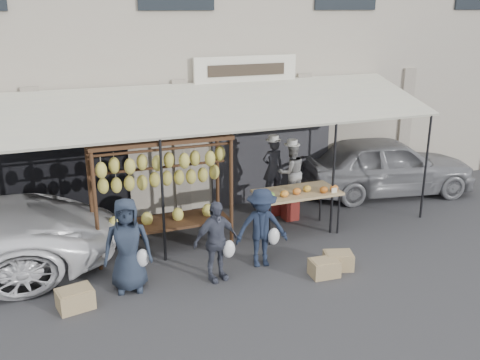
# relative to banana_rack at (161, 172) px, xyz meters

# --- Properties ---
(ground_plane) EXTENTS (90.00, 90.00, 0.00)m
(ground_plane) POSITION_rel_banana_rack_xyz_m (0.91, -1.58, -1.57)
(ground_plane) COLOR #2D2D30
(shophouse) EXTENTS (24.00, 6.15, 7.30)m
(shophouse) POSITION_rel_banana_rack_xyz_m (0.91, 4.92, 2.08)
(shophouse) COLOR #A59E8C
(shophouse) RESTS_ON ground_plane
(awning) EXTENTS (10.00, 2.35, 2.92)m
(awning) POSITION_rel_banana_rack_xyz_m (0.92, 0.70, 1.00)
(awning) COLOR beige
(awning) RESTS_ON ground_plane
(banana_rack) EXTENTS (2.60, 0.90, 2.24)m
(banana_rack) POSITION_rel_banana_rack_xyz_m (0.00, 0.00, 0.00)
(banana_rack) COLOR #3B2414
(banana_rack) RESTS_ON ground_plane
(produce_table) EXTENTS (1.70, 0.90, 1.04)m
(produce_table) POSITION_rel_banana_rack_xyz_m (2.76, -0.19, -0.70)
(produce_table) COLOR tan
(produce_table) RESTS_ON ground_plane
(vendor_left) EXTENTS (0.49, 0.33, 1.32)m
(vendor_left) POSITION_rel_banana_rack_xyz_m (2.70, 0.94, -0.48)
(vendor_left) COLOR #2D2D34
(vendor_left) RESTS_ON stool_left
(vendor_right) EXTENTS (0.63, 0.49, 1.29)m
(vendor_right) POSITION_rel_banana_rack_xyz_m (2.96, 0.55, -0.49)
(vendor_right) COLOR gray
(vendor_right) RESTS_ON stool_right
(customer_left) EXTENTS (0.85, 0.63, 1.59)m
(customer_left) POSITION_rel_banana_rack_xyz_m (-0.89, -1.25, -0.77)
(customer_left) COLOR #212A3A
(customer_left) RESTS_ON ground_plane
(customer_mid) EXTENTS (0.89, 0.52, 1.42)m
(customer_mid) POSITION_rel_banana_rack_xyz_m (0.55, -1.45, -0.86)
(customer_mid) COLOR #424655
(customer_mid) RESTS_ON ground_plane
(customer_right) EXTENTS (1.03, 0.70, 1.46)m
(customer_right) POSITION_rel_banana_rack_xyz_m (1.49, -1.25, -0.84)
(customer_right) COLOR #192235
(customer_right) RESTS_ON ground_plane
(stool_left) EXTENTS (0.39, 0.39, 0.43)m
(stool_left) POSITION_rel_banana_rack_xyz_m (2.70, 0.94, -1.35)
(stool_left) COLOR maroon
(stool_left) RESTS_ON ground_plane
(stool_right) EXTENTS (0.34, 0.34, 0.43)m
(stool_right) POSITION_rel_banana_rack_xyz_m (2.96, 0.55, -1.35)
(stool_right) COLOR maroon
(stool_right) RESTS_ON ground_plane
(crate_near_a) EXTENTS (0.51, 0.40, 0.29)m
(crate_near_a) POSITION_rel_banana_rack_xyz_m (2.35, -2.02, -1.42)
(crate_near_a) COLOR tan
(crate_near_a) RESTS_ON ground_plane
(crate_near_b) EXTENTS (0.59, 0.51, 0.30)m
(crate_near_b) POSITION_rel_banana_rack_xyz_m (2.72, -1.87, -1.42)
(crate_near_b) COLOR tan
(crate_near_b) RESTS_ON ground_plane
(crate_far) EXTENTS (0.60, 0.50, 0.32)m
(crate_far) POSITION_rel_banana_rack_xyz_m (-1.79, -1.53, -1.41)
(crate_far) COLOR tan
(crate_far) RESTS_ON ground_plane
(sedan) EXTENTS (4.54, 2.46, 1.47)m
(sedan) POSITION_rel_banana_rack_xyz_m (5.94, 1.24, -0.84)
(sedan) COLOR gray
(sedan) RESTS_ON ground_plane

